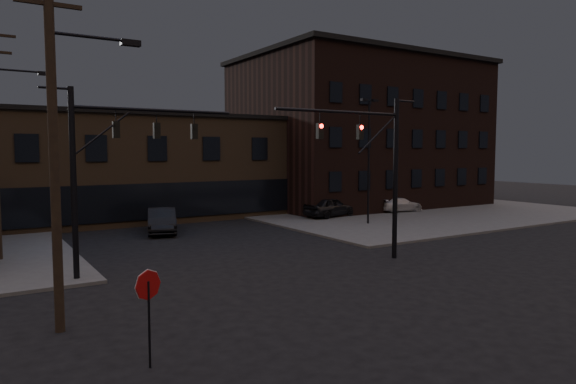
{
  "coord_description": "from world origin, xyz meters",
  "views": [
    {
      "loc": [
        -11.68,
        -14.35,
        5.4
      ],
      "look_at": [
        0.99,
        5.84,
        3.5
      ],
      "focal_mm": 32.0,
      "sensor_mm": 36.0,
      "label": 1
    }
  ],
  "objects_px": {
    "traffic_signal_far": "(106,160)",
    "stop_sign": "(148,295)",
    "traffic_signal_near": "(378,161)",
    "car_crossing": "(162,220)",
    "parked_car_lot_b": "(400,205)",
    "parked_car_lot_a": "(330,207)"
  },
  "relations": [
    {
      "from": "traffic_signal_far",
      "to": "stop_sign",
      "type": "bearing_deg",
      "value": -97.32
    },
    {
      "from": "traffic_signal_near",
      "to": "car_crossing",
      "type": "distance_m",
      "value": 15.95
    },
    {
      "from": "traffic_signal_far",
      "to": "car_crossing",
      "type": "xyz_separation_m",
      "value": [
        5.84,
        10.59,
        -4.18
      ]
    },
    {
      "from": "traffic_signal_far",
      "to": "car_crossing",
      "type": "relative_size",
      "value": 1.58
    },
    {
      "from": "parked_car_lot_b",
      "to": "car_crossing",
      "type": "relative_size",
      "value": 0.83
    },
    {
      "from": "car_crossing",
      "to": "parked_car_lot_a",
      "type": "bearing_deg",
      "value": 16.63
    },
    {
      "from": "traffic_signal_near",
      "to": "traffic_signal_far",
      "type": "xyz_separation_m",
      "value": [
        -12.07,
        3.5,
        0.08
      ]
    },
    {
      "from": "traffic_signal_near",
      "to": "car_crossing",
      "type": "height_order",
      "value": "traffic_signal_near"
    },
    {
      "from": "traffic_signal_near",
      "to": "stop_sign",
      "type": "relative_size",
      "value": 3.23
    },
    {
      "from": "traffic_signal_near",
      "to": "traffic_signal_far",
      "type": "distance_m",
      "value": 12.57
    },
    {
      "from": "traffic_signal_far",
      "to": "parked_car_lot_a",
      "type": "height_order",
      "value": "traffic_signal_far"
    },
    {
      "from": "car_crossing",
      "to": "traffic_signal_far",
      "type": "bearing_deg",
      "value": -101.82
    },
    {
      "from": "car_crossing",
      "to": "parked_car_lot_b",
      "type": "bearing_deg",
      "value": 15.86
    },
    {
      "from": "traffic_signal_near",
      "to": "stop_sign",
      "type": "distance_m",
      "value": 15.17
    },
    {
      "from": "parked_car_lot_b",
      "to": "parked_car_lot_a",
      "type": "bearing_deg",
      "value": 92.8
    },
    {
      "from": "parked_car_lot_a",
      "to": "car_crossing",
      "type": "height_order",
      "value": "parked_car_lot_a"
    },
    {
      "from": "parked_car_lot_a",
      "to": "parked_car_lot_b",
      "type": "bearing_deg",
      "value": -104.75
    },
    {
      "from": "parked_car_lot_a",
      "to": "car_crossing",
      "type": "bearing_deg",
      "value": 77.46
    },
    {
      "from": "traffic_signal_far",
      "to": "parked_car_lot_b",
      "type": "height_order",
      "value": "traffic_signal_far"
    },
    {
      "from": "traffic_signal_far",
      "to": "parked_car_lot_b",
      "type": "xyz_separation_m",
      "value": [
        26.98,
        10.16,
        -4.26
      ]
    },
    {
      "from": "stop_sign",
      "to": "car_crossing",
      "type": "xyz_separation_m",
      "value": [
        7.12,
        20.58,
        -1.01
      ]
    },
    {
      "from": "car_crossing",
      "to": "stop_sign",
      "type": "bearing_deg",
      "value": -92.05
    }
  ]
}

